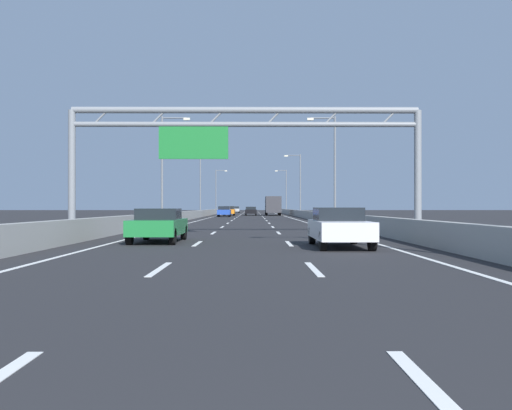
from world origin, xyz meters
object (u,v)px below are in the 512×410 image
object	(u,v)px
sign_gantry	(239,137)
green_car	(159,225)
streetlamp_right_distant	(285,189)
black_car	(251,211)
streetlamp_left_far	(202,181)
box_truck	(273,205)
orange_car	(229,211)
streetlamp_left_mid	(165,162)
white_car	(339,227)
silver_car	(236,209)
streetlamp_right_far	(299,181)
streetlamp_left_distant	(217,189)
blue_car	(224,211)
streetlamp_right_mid	(332,162)

from	to	relation	value
sign_gantry	green_car	xyz separation A→B (m)	(-3.19, -4.42, -4.16)
streetlamp_right_distant	black_car	size ratio (longest dim) A/B	2.10
streetlamp_left_far	box_truck	bearing A→B (deg)	28.14
streetlamp_left_far	green_car	size ratio (longest dim) A/B	2.10
orange_car	streetlamp_right_distant	bearing A→B (deg)	71.51
streetlamp_left_mid	white_car	distance (m)	32.10
silver_car	streetlamp_right_far	bearing A→B (deg)	-76.27
streetlamp_right_far	streetlamp_left_distant	size ratio (longest dim) A/B	1.00
sign_gantry	streetlamp_left_distant	bearing A→B (deg)	94.28
streetlamp_left_far	streetlamp_left_distant	bearing A→B (deg)	90.00
streetlamp_left_distant	silver_car	size ratio (longest dim) A/B	2.06
green_car	blue_car	world-z (taller)	blue_car
streetlamp_right_distant	blue_car	size ratio (longest dim) A/B	2.14
sign_gantry	white_car	bearing A→B (deg)	-62.45
silver_car	black_car	size ratio (longest dim) A/B	1.02
sign_gantry	blue_car	size ratio (longest dim) A/B	3.91
orange_car	streetlamp_left_far	bearing A→B (deg)	-135.59
streetlamp_right_far	green_car	bearing A→B (deg)	-99.81
streetlamp_left_distant	black_car	xyz separation A→B (m)	(7.52, -31.31, -4.65)
streetlamp_left_far	silver_car	bearing A→B (deg)	85.23
streetlamp_right_far	streetlamp_right_distant	xyz separation A→B (m)	(0.00, 36.54, 0.00)
white_car	black_car	distance (m)	71.65
silver_car	white_car	size ratio (longest dim) A/B	1.02
streetlamp_left_distant	silver_car	distance (m)	10.82
streetlamp_right_distant	blue_car	world-z (taller)	streetlamp_right_distant
white_car	black_car	world-z (taller)	black_car
streetlamp_right_distant	streetlamp_left_distant	bearing A→B (deg)	180.00
sign_gantry	white_car	size ratio (longest dim) A/B	3.83
sign_gantry	blue_car	bearing A→B (deg)	93.68
streetlamp_right_far	orange_car	distance (m)	12.48
streetlamp_left_distant	orange_car	xyz separation A→B (m)	(4.04, -32.58, -4.62)
streetlamp_right_mid	streetlamp_left_distant	xyz separation A→B (m)	(-14.93, 73.07, 0.00)
silver_car	orange_car	bearing A→B (deg)	-89.67
streetlamp_left_far	sign_gantry	bearing A→B (deg)	-83.10
streetlamp_right_mid	box_truck	size ratio (longest dim) A/B	1.17
streetlamp_right_mid	blue_car	distance (m)	32.70
streetlamp_left_distant	silver_car	world-z (taller)	streetlamp_left_distant
white_car	box_truck	world-z (taller)	box_truck
streetlamp_right_far	silver_car	distance (m)	47.11
streetlamp_right_distant	silver_car	distance (m)	15.05
blue_car	black_car	bearing A→B (deg)	71.65
streetlamp_left_distant	blue_car	bearing A→B (deg)	-84.98
streetlamp_left_mid	silver_car	xyz separation A→B (m)	(3.80, 82.08, -4.64)
white_car	orange_car	world-z (taller)	orange_car
streetlamp_right_far	streetlamp_left_distant	world-z (taller)	same
streetlamp_right_far	streetlamp_right_distant	distance (m)	36.54
green_car	streetlamp_right_mid	bearing A→B (deg)	67.82
box_truck	blue_car	bearing A→B (deg)	-121.40
streetlamp_left_mid	blue_car	size ratio (longest dim) A/B	2.14
streetlamp_right_distant	white_car	xyz separation A→B (m)	(-3.97, -102.88, -4.66)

